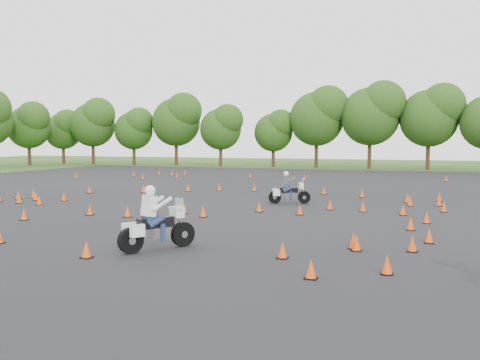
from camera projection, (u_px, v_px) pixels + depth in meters
name	position (u px, v px, depth m)	size (l,w,h in m)	color
ground	(210.00, 213.00, 23.91)	(140.00, 140.00, 0.00)	#2D5119
asphalt_pad	(252.00, 199.00, 29.55)	(62.00, 62.00, 0.00)	black
treeline	(373.00, 127.00, 55.07)	(87.06, 32.62, 10.43)	#244513
traffic_cones	(248.00, 196.00, 29.18)	(35.96, 33.14, 0.45)	#E34609
rider_grey	(289.00, 187.00, 27.39)	(2.15, 0.66, 1.66)	#414349
rider_white	(157.00, 218.00, 15.81)	(2.50, 0.77, 1.93)	silver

